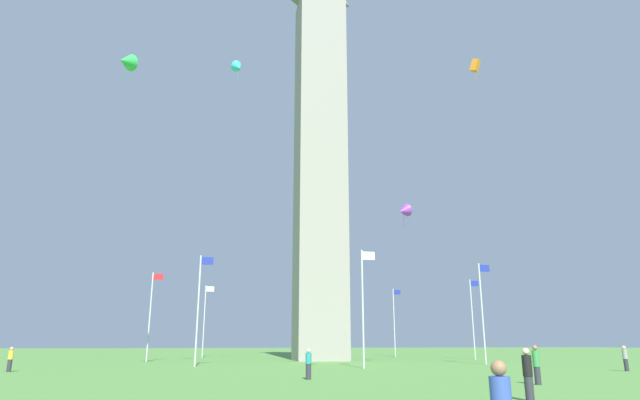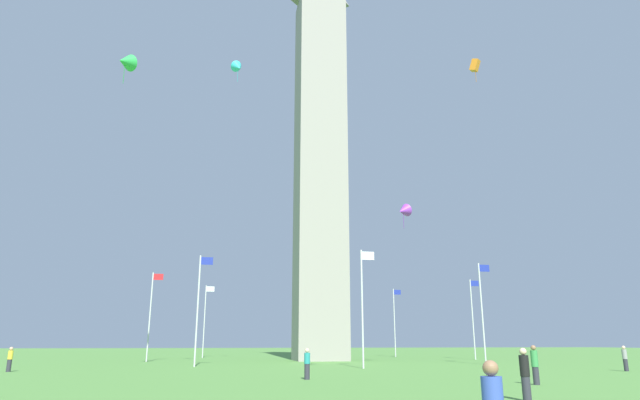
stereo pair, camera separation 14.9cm
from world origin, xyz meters
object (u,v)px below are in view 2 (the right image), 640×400
at_px(flagpole_s, 151,312).
at_px(kite_orange_box, 475,65).
at_px(flagpole_w, 363,302).
at_px(kite_purple_delta, 403,211).
at_px(person_yellow_shirt, 10,359).
at_px(person_black_shirt, 525,374).
at_px(flagpole_n, 473,315).
at_px(flagpole_e, 297,320).
at_px(person_teal_shirt, 307,364).
at_px(flagpole_ne, 395,319).
at_px(person_gray_shirt, 625,358).
at_px(person_green_shirt, 535,365).
at_px(obelisk_monument, 320,142).
at_px(flagpole_se, 205,318).
at_px(kite_green_delta, 125,62).
at_px(flagpole_sw, 198,305).
at_px(flagpole_nw, 482,308).

distance_m(flagpole_s, kite_orange_box, 41.33).
distance_m(flagpole_w, kite_purple_delta, 11.19).
bearing_deg(person_yellow_shirt, person_black_shirt, -61.97).
xyz_separation_m(flagpole_n, flagpole_e, (-17.81, 17.81, 0.00)).
bearing_deg(person_teal_shirt, person_yellow_shirt, 72.89).
xyz_separation_m(flagpole_ne, kite_orange_box, (0.40, -26.73, 23.64)).
xyz_separation_m(flagpole_n, person_yellow_shirt, (-42.38, -17.92, -4.09)).
height_order(person_gray_shirt, person_green_shirt, person_green_shirt).
distance_m(flagpole_w, kite_orange_box, 27.23).
distance_m(person_teal_shirt, kite_purple_delta, 23.44).
height_order(obelisk_monument, flagpole_w, obelisk_monument).
height_order(flagpole_w, person_teal_shirt, flagpole_w).
bearing_deg(flagpole_w, person_gray_shirt, -22.84).
xyz_separation_m(flagpole_n, kite_orange_box, (-4.81, -14.13, 23.64)).
bearing_deg(flagpole_e, flagpole_se, -157.50).
relative_size(flagpole_e, person_green_shirt, 5.03).
xyz_separation_m(person_teal_shirt, person_green_shirt, (9.93, -5.53, 0.09)).
height_order(flagpole_n, person_teal_shirt, flagpole_n).
bearing_deg(flagpole_e, person_yellow_shirt, -124.51).
bearing_deg(flagpole_e, flagpole_w, -90.00).
bearing_deg(kite_green_delta, kite_purple_delta, 18.80).
bearing_deg(flagpole_sw, person_teal_shirt, -68.69).
height_order(obelisk_monument, person_black_shirt, obelisk_monument).
bearing_deg(person_black_shirt, obelisk_monument, 26.02).
xyz_separation_m(person_black_shirt, kite_purple_delta, (5.87, 27.97, 12.69)).
distance_m(obelisk_monument, flagpole_ne, 26.78).
xyz_separation_m(flagpole_se, flagpole_nw, (25.19, -25.19, 0.00)).
relative_size(person_gray_shirt, kite_green_delta, 0.67).
relative_size(kite_orange_box, kite_purple_delta, 1.05).
distance_m(flagpole_se, person_teal_shirt, 42.36).
xyz_separation_m(flagpole_n, flagpole_se, (-30.41, 12.60, 0.00)).
height_order(flagpole_ne, flagpole_w, same).
bearing_deg(flagpole_ne, person_yellow_shirt, -140.61).
xyz_separation_m(person_teal_shirt, kite_orange_box, (19.17, 14.94, 27.74)).
distance_m(flagpole_n, person_gray_shirt, 25.16).
height_order(person_teal_shirt, person_black_shirt, person_black_shirt).
distance_m(person_teal_shirt, person_black_shirt, 13.20).
xyz_separation_m(flagpole_e, kite_orange_box, (13.00, -31.95, 23.64)).
distance_m(person_black_shirt, kite_purple_delta, 31.26).
bearing_deg(person_black_shirt, flagpole_n, 2.62).
bearing_deg(flagpole_e, person_gray_shirt, -68.73).
bearing_deg(person_black_shirt, flagpole_w, 25.31).
relative_size(flagpole_n, flagpole_ne, 1.00).
relative_size(flagpole_e, person_yellow_shirt, 5.58).
relative_size(flagpole_e, person_gray_shirt, 5.35).
bearing_deg(kite_orange_box, flagpole_ne, 90.86).
xyz_separation_m(flagpole_nw, person_gray_shirt, (3.99, -12.20, -4.06)).
bearing_deg(person_gray_shirt, flagpole_w, 32.11).
bearing_deg(kite_green_delta, person_teal_shirt, -32.53).
relative_size(flagpole_e, flagpole_w, 1.00).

